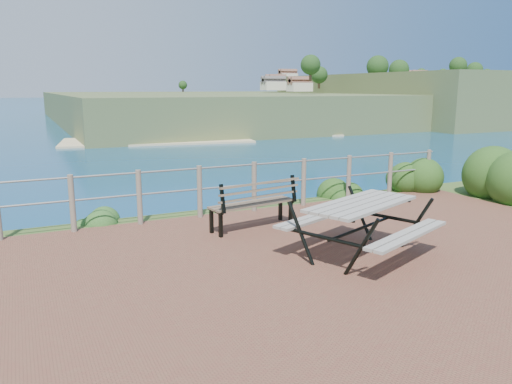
% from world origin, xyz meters
% --- Properties ---
extents(ground, '(10.00, 7.00, 0.12)m').
position_xyz_m(ground, '(0.00, 0.00, 0.00)').
color(ground, brown).
rests_on(ground, ground).
extents(ocean, '(1200.00, 1200.00, 0.00)m').
position_xyz_m(ocean, '(0.00, 200.00, 0.00)').
color(ocean, '#14567B').
rests_on(ocean, ground).
extents(safety_railing, '(9.40, 0.10, 1.00)m').
position_xyz_m(safety_railing, '(0.00, 3.35, 0.57)').
color(safety_railing, '#6B5B4C').
rests_on(safety_railing, ground).
extents(distant_bay, '(290.00, 232.36, 24.00)m').
position_xyz_m(distant_bay, '(173.07, 202.61, -1.52)').
color(distant_bay, '#46582C').
rests_on(distant_bay, ground).
extents(picnic_table, '(2.07, 1.56, 0.81)m').
position_xyz_m(picnic_table, '(0.25, 0.21, 0.52)').
color(picnic_table, gray).
rests_on(picnic_table, ground).
extents(park_bench, '(1.66, 0.68, 0.91)m').
position_xyz_m(park_bench, '(-0.56, 2.23, 0.60)').
color(park_bench, brown).
rests_on(park_bench, ground).
extents(shrub_right_front, '(1.41, 1.41, 1.99)m').
position_xyz_m(shrub_right_front, '(5.61, 2.03, 0.00)').
color(shrub_right_front, '#214314').
rests_on(shrub_right_front, ground).
extents(shrub_right_edge, '(0.94, 0.94, 1.34)m').
position_xyz_m(shrub_right_edge, '(4.52, 3.70, 0.00)').
color(shrub_right_edge, '#214314').
rests_on(shrub_right_edge, ground).
extents(shrub_lip_west, '(0.66, 0.66, 0.36)m').
position_xyz_m(shrub_lip_west, '(-3.02, 3.96, 0.00)').
color(shrub_lip_west, '#26501E').
rests_on(shrub_lip_west, ground).
extents(shrub_lip_east, '(0.88, 0.88, 0.66)m').
position_xyz_m(shrub_lip_east, '(2.53, 3.83, 0.00)').
color(shrub_lip_east, '#214314').
rests_on(shrub_lip_east, ground).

